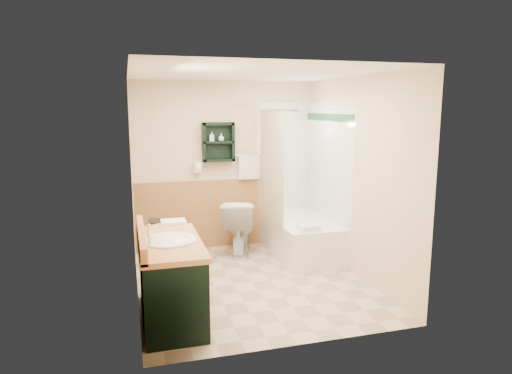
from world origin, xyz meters
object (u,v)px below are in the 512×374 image
at_px(wall_shelf, 218,142).
at_px(toilet, 239,227).
at_px(hair_dryer, 197,167).
at_px(bathtub, 300,236).
at_px(soap_bottle_a, 212,139).
at_px(vanity_book, 147,213).
at_px(vanity, 171,280).
at_px(soap_bottle_b, 221,138).

bearing_deg(wall_shelf, toilet, -55.24).
height_order(hair_dryer, bathtub, hair_dryer).
relative_size(toilet, soap_bottle_a, 5.95).
xyz_separation_m(hair_dryer, bathtub, (1.33, -0.61, -0.94)).
bearing_deg(wall_shelf, vanity_book, -128.59).
bearing_deg(vanity_book, soap_bottle_a, 63.63).
distance_m(vanity, vanity_book, 0.93).
xyz_separation_m(toilet, soap_bottle_b, (-0.18, 0.31, 1.22)).
height_order(vanity_book, soap_bottle_b, soap_bottle_b).
distance_m(toilet, soap_bottle_a, 1.29).
bearing_deg(soap_bottle_a, wall_shelf, 3.15).
relative_size(wall_shelf, toilet, 0.70).
height_order(bathtub, vanity_book, vanity_book).
height_order(vanity, soap_bottle_a, soap_bottle_a).
distance_m(vanity_book, soap_bottle_a, 1.78).
relative_size(hair_dryer, soap_bottle_a, 1.83).
bearing_deg(soap_bottle_b, toilet, -60.32).
bearing_deg(wall_shelf, soap_bottle_b, -6.79).
bearing_deg(vanity_book, soap_bottle_b, 60.06).
bearing_deg(toilet, wall_shelf, -36.61).
height_order(hair_dryer, toilet, hair_dryer).
xyz_separation_m(vanity_book, soap_bottle_b, (1.10, 1.32, 0.71)).
distance_m(bathtub, vanity_book, 2.30).
height_order(hair_dryer, soap_bottle_a, soap_bottle_a).
xyz_separation_m(vanity_book, soap_bottle_a, (0.97, 1.32, 0.70)).
relative_size(bathtub, vanity_book, 6.76).
distance_m(vanity, toilet, 2.10).
bearing_deg(soap_bottle_b, vanity, -114.19).
relative_size(toilet, soap_bottle_b, 7.73).
relative_size(vanity_book, soap_bottle_a, 1.69).
distance_m(wall_shelf, bathtub, 1.75).
bearing_deg(toilet, vanity_book, 56.99).
bearing_deg(soap_bottle_a, vanity_book, -126.22).
distance_m(wall_shelf, soap_bottle_a, 0.10).
bearing_deg(wall_shelf, hair_dryer, 175.24).
relative_size(bathtub, soap_bottle_b, 14.82).
bearing_deg(soap_bottle_b, wall_shelf, 173.21).
bearing_deg(vanity, soap_bottle_b, 65.81).
height_order(hair_dryer, vanity, hair_dryer).
relative_size(vanity, soap_bottle_b, 12.23).
bearing_deg(toilet, vanity, 76.51).
bearing_deg(vanity, wall_shelf, 66.83).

